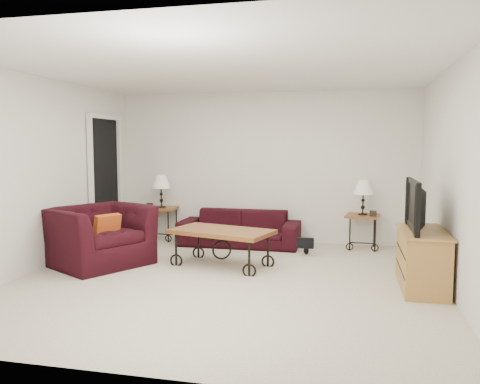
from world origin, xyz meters
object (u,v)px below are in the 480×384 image
at_px(side_table_right, 362,232).
at_px(armchair, 99,236).
at_px(backpack, 306,238).
at_px(side_table_left, 162,223).
at_px(lamp_right, 363,197).
at_px(tv_stand, 422,259).
at_px(coffee_table, 222,248).
at_px(television, 422,205).
at_px(sofa, 239,228).
at_px(lamp_left, 161,191).

relative_size(side_table_right, armchair, 0.44).
bearing_deg(backpack, side_table_left, -179.64).
height_order(lamp_right, tv_stand, lamp_right).
distance_m(lamp_right, coffee_table, 2.48).
distance_m(armchair, television, 4.13).
relative_size(side_table_right, coffee_table, 0.41).
bearing_deg(sofa, side_table_right, 5.33).
height_order(coffee_table, tv_stand, tv_stand).
bearing_deg(backpack, armchair, -141.30).
bearing_deg(backpack, side_table_right, 49.17).
height_order(side_table_right, lamp_right, lamp_right).
distance_m(side_table_left, coffee_table, 2.14).
xyz_separation_m(armchair, tv_stand, (4.11, -0.17, -0.07)).
distance_m(side_table_left, armchair, 1.86).
relative_size(lamp_left, television, 0.56).
xyz_separation_m(sofa, television, (2.52, -1.84, 0.67)).
xyz_separation_m(sofa, tv_stand, (2.54, -1.84, 0.05)).
xyz_separation_m(lamp_right, tv_stand, (0.61, -2.02, -0.48)).
bearing_deg(coffee_table, lamp_left, 133.85).
bearing_deg(side_table_right, sofa, -174.67).
bearing_deg(side_table_left, armchair, -94.66).
bearing_deg(sofa, armchair, -133.08).
distance_m(side_table_right, backpack, 1.00).
relative_size(tv_stand, backpack, 2.32).
bearing_deg(side_table_left, side_table_right, 0.00).
xyz_separation_m(lamp_left, backpack, (2.53, -0.59, -0.60)).
xyz_separation_m(side_table_right, armchair, (-3.49, -1.85, 0.13)).
relative_size(lamp_right, coffee_table, 0.41).
relative_size(lamp_right, tv_stand, 0.49).
bearing_deg(lamp_right, lamp_left, 180.00).
relative_size(lamp_left, lamp_right, 1.03).
bearing_deg(sofa, lamp_right, 5.33).
xyz_separation_m(side_table_left, armchair, (-0.15, -1.85, 0.12)).
distance_m(side_table_right, coffee_table, 2.42).
height_order(side_table_right, coffee_table, side_table_right).
xyz_separation_m(coffee_table, armchair, (-1.64, -0.30, 0.15)).
relative_size(lamp_right, backpack, 1.13).
distance_m(sofa, lamp_left, 1.53).
bearing_deg(lamp_right, tv_stand, -73.10).
relative_size(lamp_left, coffee_table, 0.42).
bearing_deg(television, side_table_right, -163.62).
xyz_separation_m(coffee_table, tv_stand, (2.47, -0.47, 0.08)).
bearing_deg(coffee_table, sofa, 93.10).
distance_m(lamp_left, television, 4.42).
bearing_deg(coffee_table, armchair, -169.46).
distance_m(coffee_table, armchair, 1.67).
xyz_separation_m(side_table_left, side_table_right, (3.34, 0.00, -0.01)).
bearing_deg(backpack, sofa, 173.39).
relative_size(lamp_left, backpack, 1.17).
xyz_separation_m(side_table_left, backpack, (2.53, -0.59, -0.04)).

